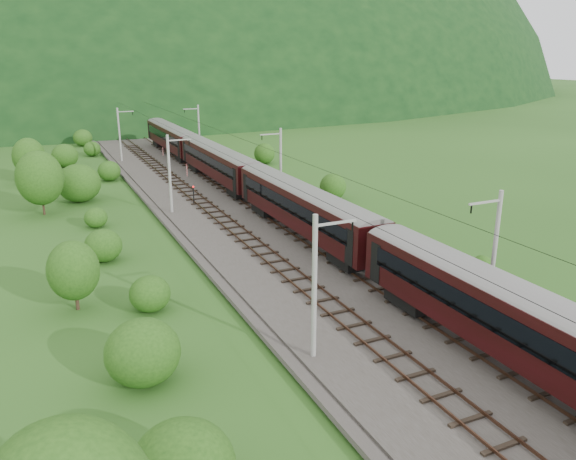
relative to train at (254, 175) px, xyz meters
name	(u,v)px	position (x,y,z in m)	size (l,w,h in m)	color
ground	(406,337)	(-2.40, -30.46, -3.69)	(600.00, 600.00, 0.00)	#264E18
railbed	(326,277)	(-2.40, -20.46, -3.54)	(14.00, 220.00, 0.30)	#38332D
track_left	(297,279)	(-4.80, -20.46, -3.32)	(2.40, 220.00, 0.27)	#543424
track_right	(353,269)	(0.00, -20.46, -3.32)	(2.40, 220.00, 0.27)	#543424
catenary_left	(170,172)	(-8.52, 1.54, 0.81)	(2.54, 192.28, 8.00)	gray
catenary_right	(280,163)	(3.72, 1.54, 0.81)	(2.54, 192.28, 8.00)	gray
overhead_wires	(328,186)	(-2.40, -20.46, 3.41)	(4.83, 198.00, 0.03)	black
mountain_main	(66,90)	(-2.40, 229.54, -3.69)	(504.00, 360.00, 244.00)	black
train	(254,175)	(0.00, 0.00, 0.00)	(3.13, 151.17, 5.46)	black
hazard_post_near	(187,170)	(-2.48, 18.23, -2.55)	(0.18, 0.18, 1.68)	red
hazard_post_far	(163,152)	(-1.78, 35.52, -2.73)	(0.14, 0.14, 1.32)	red
signal	(193,193)	(-5.54, 4.08, -2.24)	(0.22, 0.22, 1.95)	black
vegetation_left	(113,280)	(-17.55, -20.67, -1.10)	(14.31, 146.74, 7.05)	#1F4813
vegetation_right	(370,204)	(9.82, -7.48, -2.42)	(6.50, 99.43, 2.83)	#1F4813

